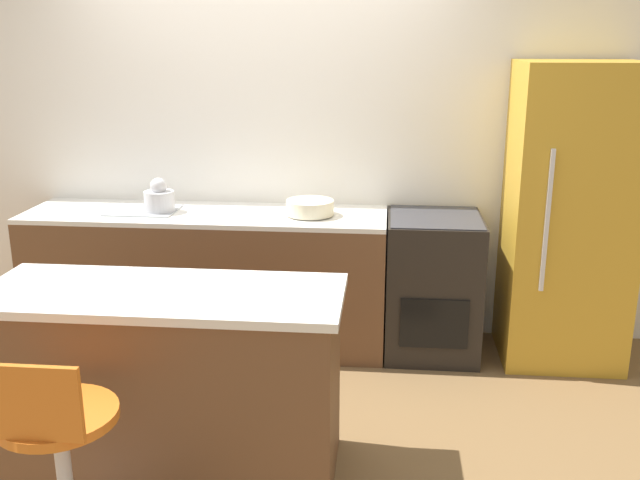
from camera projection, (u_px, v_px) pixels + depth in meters
ground_plane at (252, 364)px, 4.48m from camera, size 14.00×14.00×0.00m
wall_back at (266, 143)px, 4.76m from camera, size 8.00×0.06×2.60m
back_counter at (208, 278)px, 4.70m from camera, size 2.33×0.62×0.90m
kitchen_island at (167, 380)px, 3.31m from camera, size 1.63×0.63×0.89m
oven_range at (432, 285)px, 4.56m from camera, size 0.59×0.63×0.90m
refrigerator at (568, 216)px, 4.36m from camera, size 0.72×0.65×1.85m
stool_chair at (58, 456)px, 2.71m from camera, size 0.45×0.45×0.91m
kettle at (159, 198)px, 4.56m from camera, size 0.19×0.19×0.22m
mixing_bowl at (310, 207)px, 4.48m from camera, size 0.30×0.30×0.09m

